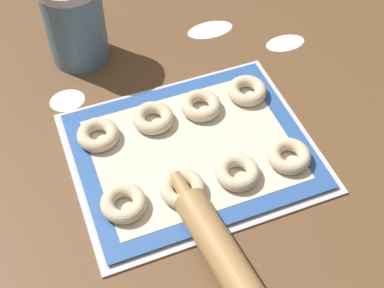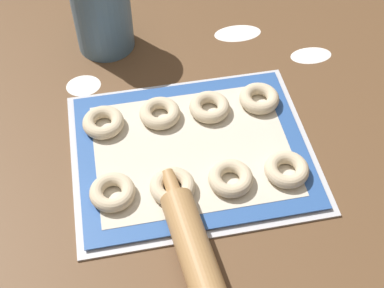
{
  "view_description": "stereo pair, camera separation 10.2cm",
  "coord_description": "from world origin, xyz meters",
  "px_view_note": "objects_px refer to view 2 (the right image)",
  "views": [
    {
      "loc": [
        -0.2,
        -0.53,
        0.73
      ],
      "look_at": [
        0.01,
        0.0,
        0.02
      ],
      "focal_mm": 50.0,
      "sensor_mm": 36.0,
      "label": 1
    },
    {
      "loc": [
        -0.1,
        -0.56,
        0.73
      ],
      "look_at": [
        0.01,
        0.0,
        0.02
      ],
      "focal_mm": 50.0,
      "sensor_mm": 36.0,
      "label": 2
    }
  ],
  "objects_px": {
    "baking_tray": "(192,151)",
    "bagel_front_far_left": "(112,192)",
    "rolling_pin": "(207,288)",
    "bagel_back_far_right": "(259,98)",
    "bagel_back_far_left": "(103,122)",
    "flour_canister": "(102,9)",
    "bagel_back_mid_left": "(160,113)",
    "bagel_front_mid_right": "(231,178)",
    "bagel_front_mid_left": "(173,186)",
    "bagel_front_far_right": "(287,169)",
    "bagel_back_mid_right": "(210,107)"
  },
  "relations": [
    {
      "from": "bagel_front_mid_left",
      "to": "bagel_front_mid_right",
      "type": "distance_m",
      "value": 0.09
    },
    {
      "from": "baking_tray",
      "to": "flour_canister",
      "type": "height_order",
      "value": "flour_canister"
    },
    {
      "from": "bagel_back_mid_right",
      "to": "bagel_front_far_left",
      "type": "bearing_deg",
      "value": -141.47
    },
    {
      "from": "bagel_back_far_right",
      "to": "rolling_pin",
      "type": "xyz_separation_m",
      "value": [
        -0.17,
        -0.34,
        0.0
      ]
    },
    {
      "from": "bagel_front_far_right",
      "to": "rolling_pin",
      "type": "height_order",
      "value": "rolling_pin"
    },
    {
      "from": "baking_tray",
      "to": "rolling_pin",
      "type": "xyz_separation_m",
      "value": [
        -0.03,
        -0.26,
        0.02
      ]
    },
    {
      "from": "baking_tray",
      "to": "bagel_front_mid_right",
      "type": "bearing_deg",
      "value": -59.87
    },
    {
      "from": "bagel_back_far_right",
      "to": "bagel_back_far_left",
      "type": "bearing_deg",
      "value": -179.05
    },
    {
      "from": "bagel_front_mid_left",
      "to": "bagel_back_mid_left",
      "type": "bearing_deg",
      "value": 88.47
    },
    {
      "from": "bagel_front_far_left",
      "to": "bagel_back_mid_right",
      "type": "bearing_deg",
      "value": 38.53
    },
    {
      "from": "bagel_front_far_right",
      "to": "flour_canister",
      "type": "bearing_deg",
      "value": 123.37
    },
    {
      "from": "rolling_pin",
      "to": "bagel_front_mid_left",
      "type": "bearing_deg",
      "value": 95.79
    },
    {
      "from": "bagel_back_far_right",
      "to": "flour_canister",
      "type": "height_order",
      "value": "flour_canister"
    },
    {
      "from": "bagel_back_mid_right",
      "to": "bagel_front_mid_right",
      "type": "bearing_deg",
      "value": -89.89
    },
    {
      "from": "flour_canister",
      "to": "rolling_pin",
      "type": "bearing_deg",
      "value": -81.11
    },
    {
      "from": "bagel_back_far_left",
      "to": "baking_tray",
      "type": "bearing_deg",
      "value": -28.37
    },
    {
      "from": "rolling_pin",
      "to": "bagel_back_far_right",
      "type": "bearing_deg",
      "value": 63.65
    },
    {
      "from": "bagel_back_mid_right",
      "to": "bagel_back_far_right",
      "type": "distance_m",
      "value": 0.09
    },
    {
      "from": "baking_tray",
      "to": "bagel_back_far_left",
      "type": "xyz_separation_m",
      "value": [
        -0.14,
        0.08,
        0.02
      ]
    },
    {
      "from": "bagel_back_far_right",
      "to": "flour_canister",
      "type": "distance_m",
      "value": 0.35
    },
    {
      "from": "baking_tray",
      "to": "bagel_front_far_left",
      "type": "height_order",
      "value": "bagel_front_far_left"
    },
    {
      "from": "baking_tray",
      "to": "bagel_back_mid_right",
      "type": "bearing_deg",
      "value": 58.87
    },
    {
      "from": "bagel_front_far_left",
      "to": "bagel_back_far_right",
      "type": "distance_m",
      "value": 0.32
    },
    {
      "from": "bagel_front_far_left",
      "to": "flour_canister",
      "type": "relative_size",
      "value": 0.42
    },
    {
      "from": "bagel_back_far_left",
      "to": "bagel_back_mid_left",
      "type": "relative_size",
      "value": 1.0
    },
    {
      "from": "bagel_front_mid_left",
      "to": "bagel_front_mid_right",
      "type": "relative_size",
      "value": 1.0
    },
    {
      "from": "bagel_back_mid_left",
      "to": "bagel_front_far_right",
      "type": "bearing_deg",
      "value": -41.4
    },
    {
      "from": "bagel_back_far_left",
      "to": "bagel_back_mid_right",
      "type": "relative_size",
      "value": 1.0
    },
    {
      "from": "bagel_front_mid_right",
      "to": "flour_canister",
      "type": "relative_size",
      "value": 0.42
    },
    {
      "from": "bagel_front_far_left",
      "to": "bagel_front_far_right",
      "type": "relative_size",
      "value": 1.0
    },
    {
      "from": "baking_tray",
      "to": "bagel_front_mid_left",
      "type": "bearing_deg",
      "value": -120.46
    },
    {
      "from": "bagel_front_far_right",
      "to": "bagel_back_far_left",
      "type": "relative_size",
      "value": 1.0
    },
    {
      "from": "bagel_front_far_right",
      "to": "bagel_back_far_right",
      "type": "relative_size",
      "value": 1.0
    },
    {
      "from": "bagel_front_mid_right",
      "to": "bagel_back_mid_right",
      "type": "xyz_separation_m",
      "value": [
        -0.0,
        0.16,
        0.0
      ]
    },
    {
      "from": "bagel_front_mid_left",
      "to": "bagel_front_mid_right",
      "type": "height_order",
      "value": "same"
    },
    {
      "from": "bagel_front_far_right",
      "to": "bagel_back_far_left",
      "type": "bearing_deg",
      "value": 150.76
    },
    {
      "from": "bagel_front_far_left",
      "to": "flour_canister",
      "type": "xyz_separation_m",
      "value": [
        0.02,
        0.39,
        0.07
      ]
    },
    {
      "from": "bagel_front_far_left",
      "to": "rolling_pin",
      "type": "distance_m",
      "value": 0.22
    },
    {
      "from": "bagel_front_far_right",
      "to": "bagel_back_far_left",
      "type": "height_order",
      "value": "same"
    },
    {
      "from": "bagel_back_mid_left",
      "to": "flour_canister",
      "type": "bearing_deg",
      "value": 108.03
    },
    {
      "from": "bagel_front_mid_left",
      "to": "flour_canister",
      "type": "relative_size",
      "value": 0.42
    },
    {
      "from": "bagel_front_far_right",
      "to": "rolling_pin",
      "type": "xyz_separation_m",
      "value": [
        -0.17,
        -0.18,
        0.0
      ]
    },
    {
      "from": "bagel_front_far_left",
      "to": "bagel_front_mid_right",
      "type": "bearing_deg",
      "value": -2.8
    },
    {
      "from": "bagel_front_mid_left",
      "to": "flour_canister",
      "type": "xyz_separation_m",
      "value": [
        -0.07,
        0.39,
        0.07
      ]
    },
    {
      "from": "baking_tray",
      "to": "bagel_front_far_left",
      "type": "xyz_separation_m",
      "value": [
        -0.14,
        -0.07,
        0.02
      ]
    },
    {
      "from": "baking_tray",
      "to": "bagel_back_far_right",
      "type": "distance_m",
      "value": 0.16
    },
    {
      "from": "bagel_back_far_left",
      "to": "bagel_back_far_right",
      "type": "relative_size",
      "value": 1.0
    },
    {
      "from": "bagel_back_mid_right",
      "to": "rolling_pin",
      "type": "bearing_deg",
      "value": -102.67
    },
    {
      "from": "bagel_front_far_left",
      "to": "flour_canister",
      "type": "height_order",
      "value": "flour_canister"
    },
    {
      "from": "rolling_pin",
      "to": "baking_tray",
      "type": "bearing_deg",
      "value": 83.69
    }
  ]
}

